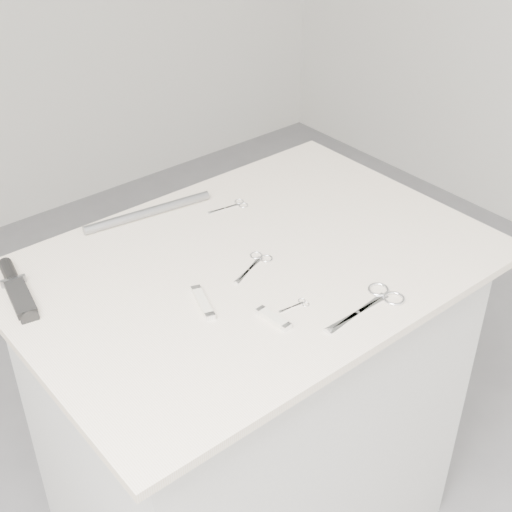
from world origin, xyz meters
TOP-DOWN VIEW (x-y plane):
  - plinth at (0.00, 0.00)m, footprint 0.90×0.60m
  - display_board at (0.00, 0.00)m, footprint 1.00×0.70m
  - large_shears at (0.10, -0.26)m, footprint 0.19×0.08m
  - embroidery_scissors_a at (-0.00, -0.01)m, footprint 0.12×0.07m
  - embroidery_scissors_b at (0.11, 0.20)m, footprint 0.10×0.04m
  - tiny_scissors at (-0.03, -0.17)m, footprint 0.07×0.03m
  - sheathed_knife at (-0.43, 0.22)m, footprint 0.06×0.20m
  - pocket_knife_a at (-0.17, -0.06)m, footprint 0.05×0.10m
  - pocket_knife_b at (-0.10, -0.18)m, footprint 0.02×0.08m
  - metal_rail at (-0.07, 0.29)m, footprint 0.31×0.06m

SIDE VIEW (x-z plane):
  - plinth at x=0.00m, z-range 0.00..0.90m
  - display_board at x=0.00m, z-range 0.90..0.92m
  - tiny_scissors at x=-0.03m, z-range 0.92..0.92m
  - embroidery_scissors_b at x=0.11m, z-range 0.92..0.92m
  - embroidery_scissors_a at x=0.00m, z-range 0.92..0.92m
  - large_shears at x=0.10m, z-range 0.92..0.93m
  - pocket_knife_b at x=-0.10m, z-range 0.92..0.93m
  - pocket_knife_a at x=-0.17m, z-range 0.92..0.93m
  - sheathed_knife at x=-0.43m, z-range 0.91..0.94m
  - metal_rail at x=-0.07m, z-range 0.92..0.94m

